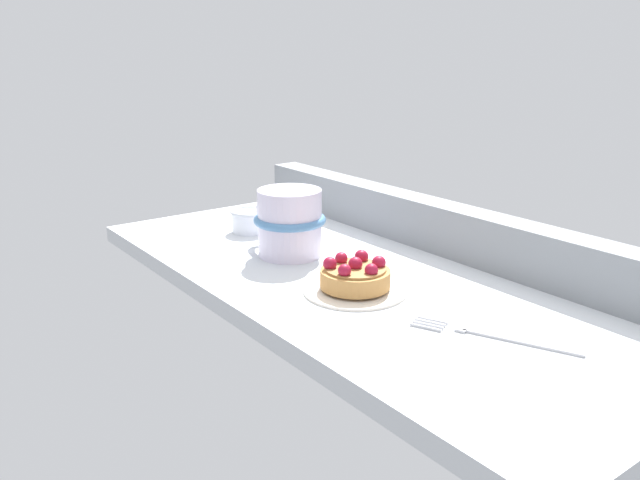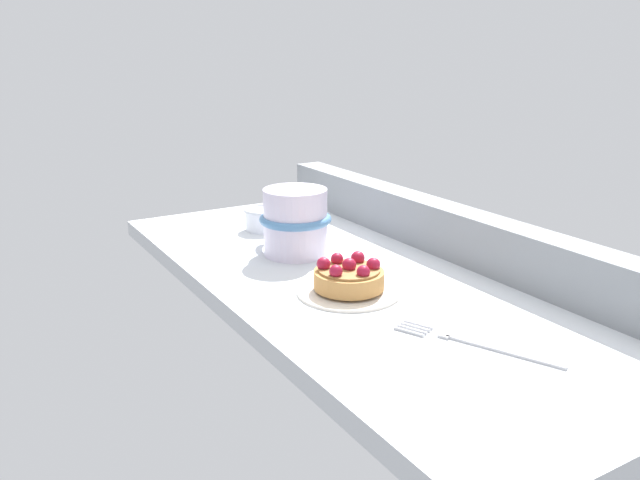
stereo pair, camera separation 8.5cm
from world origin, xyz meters
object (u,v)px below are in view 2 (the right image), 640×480
at_px(raspberry_tart, 349,276).
at_px(coffee_mug, 295,221).
at_px(dessert_fork, 473,343).
at_px(sugar_bowl, 264,218).
at_px(dessert_plate, 349,290).

bearing_deg(raspberry_tart, coffee_mug, 174.11).
bearing_deg(coffee_mug, dessert_fork, 1.68).
distance_m(raspberry_tart, sugar_bowl, 0.31).
relative_size(dessert_fork, sugar_bowl, 2.59).
distance_m(raspberry_tart, dessert_fork, 0.19).
height_order(dessert_plate, coffee_mug, coffee_mug).
bearing_deg(raspberry_tart, sugar_bowl, 173.66).
bearing_deg(raspberry_tart, dessert_plate, -32.87).
bearing_deg(dessert_plate, dessert_fork, 8.59).
relative_size(raspberry_tart, sugar_bowl, 1.34).
relative_size(dessert_plate, dessert_fork, 0.77).
xyz_separation_m(coffee_mug, sugar_bowl, (-0.14, 0.02, -0.03)).
distance_m(raspberry_tart, coffee_mug, 0.17).
bearing_deg(coffee_mug, raspberry_tart, -5.89).
relative_size(coffee_mug, sugar_bowl, 2.16).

